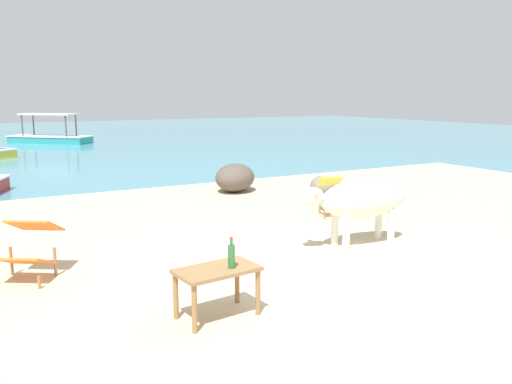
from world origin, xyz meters
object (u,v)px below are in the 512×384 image
object	(u,v)px
low_bench_table	(217,277)
deck_chair_far	(335,193)
deck_chair_near	(30,244)
bottle	(231,256)
cow	(361,199)
boat_teal	(50,137)

from	to	relation	value
low_bench_table	deck_chair_far	xyz separation A→B (m)	(3.62, 2.92, -0.01)
deck_chair_near	deck_chair_far	size ratio (longest dim) A/B	1.01
bottle	deck_chair_far	xyz separation A→B (m)	(3.50, 2.98, -0.21)
deck_chair_far	deck_chair_near	bearing A→B (deg)	-55.40
bottle	deck_chair_near	xyz separation A→B (m)	(-1.53, 2.10, -0.21)
low_bench_table	deck_chair_far	size ratio (longest dim) A/B	0.88
low_bench_table	deck_chair_near	xyz separation A→B (m)	(-1.40, 2.04, -0.01)
deck_chair_near	deck_chair_far	bearing A→B (deg)	132.14
cow	deck_chair_near	size ratio (longest dim) A/B	1.87
cow	boat_teal	bearing A→B (deg)	-81.52
cow	low_bench_table	xyz separation A→B (m)	(-2.77, -1.24, -0.25)
deck_chair_far	boat_teal	distance (m)	17.70
cow	boat_teal	size ratio (longest dim) A/B	0.50
cow	deck_chair_far	size ratio (longest dim) A/B	1.90
bottle	deck_chair_near	size ratio (longest dim) A/B	0.32
cow	bottle	distance (m)	2.95
bottle	boat_teal	bearing A→B (deg)	86.63
low_bench_table	bottle	world-z (taller)	bottle
deck_chair_near	boat_teal	distance (m)	18.65
deck_chair_far	boat_teal	world-z (taller)	boat_teal
low_bench_table	bottle	xyz separation A→B (m)	(0.12, -0.06, 0.20)
cow	deck_chair_far	xyz separation A→B (m)	(0.85, 1.68, -0.26)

